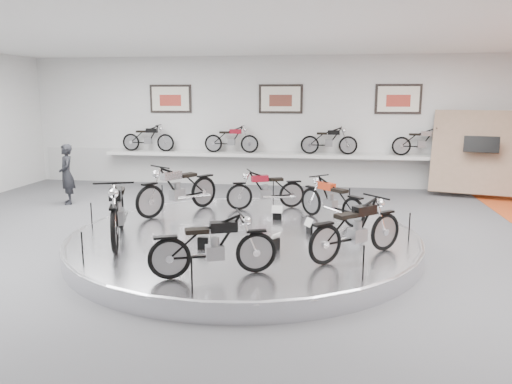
# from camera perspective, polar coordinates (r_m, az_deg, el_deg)

# --- Properties ---
(floor) EXTENTS (16.00, 16.00, 0.00)m
(floor) POSITION_cam_1_polar(r_m,az_deg,el_deg) (9.09, -1.70, -7.02)
(floor) COLOR #4F4F52
(floor) RESTS_ON ground
(ceiling) EXTENTS (16.00, 16.00, 0.00)m
(ceiling) POSITION_cam_1_polar(r_m,az_deg,el_deg) (8.72, -1.85, 18.83)
(ceiling) COLOR white
(ceiling) RESTS_ON wall_back
(wall_back) EXTENTS (16.00, 0.00, 16.00)m
(wall_back) POSITION_cam_1_polar(r_m,az_deg,el_deg) (15.60, 2.83, 8.01)
(wall_back) COLOR silver
(wall_back) RESTS_ON floor
(dado_band) EXTENTS (15.68, 0.04, 1.10)m
(dado_band) POSITION_cam_1_polar(r_m,az_deg,el_deg) (15.73, 2.77, 2.72)
(dado_band) COLOR #BCBCBA
(dado_band) RESTS_ON floor
(display_platform) EXTENTS (6.40, 6.40, 0.30)m
(display_platform) POSITION_cam_1_polar(r_m,az_deg,el_deg) (9.33, -1.38, -5.58)
(display_platform) COLOR silver
(display_platform) RESTS_ON floor
(platform_rim) EXTENTS (6.40, 6.40, 0.10)m
(platform_rim) POSITION_cam_1_polar(r_m,az_deg,el_deg) (9.29, -1.38, -4.87)
(platform_rim) COLOR #B2B2BA
(platform_rim) RESTS_ON display_platform
(shelf) EXTENTS (11.00, 0.55, 0.10)m
(shelf) POSITION_cam_1_polar(r_m,az_deg,el_deg) (15.39, 2.68, 4.23)
(shelf) COLOR silver
(shelf) RESTS_ON wall_back
(poster_left) EXTENTS (1.35, 0.06, 0.88)m
(poster_left) POSITION_cam_1_polar(r_m,az_deg,el_deg) (16.27, -9.74, 10.46)
(poster_left) COLOR #EDE6CF
(poster_left) RESTS_ON wall_back
(poster_center) EXTENTS (1.35, 0.06, 0.88)m
(poster_center) POSITION_cam_1_polar(r_m,az_deg,el_deg) (15.54, 2.84, 10.58)
(poster_center) COLOR #EDE6CF
(poster_center) RESTS_ON wall_back
(poster_right) EXTENTS (1.35, 0.06, 0.88)m
(poster_right) POSITION_cam_1_polar(r_m,az_deg,el_deg) (15.59, 15.95, 10.18)
(poster_right) COLOR #EDE6CF
(poster_right) RESTS_ON wall_back
(display_panel) EXTENTS (2.56, 1.52, 2.30)m
(display_panel) POSITION_cam_1_polar(r_m,az_deg,el_deg) (15.24, 23.94, 4.18)
(display_panel) COLOR #997862
(display_panel) RESTS_ON floor
(shelf_bike_a) EXTENTS (1.22, 0.43, 0.73)m
(shelf_bike_a) POSITION_cam_1_polar(r_m,az_deg,el_deg) (16.31, -12.23, 5.85)
(shelf_bike_a) COLOR black
(shelf_bike_a) RESTS_ON shelf
(shelf_bike_b) EXTENTS (1.22, 0.43, 0.73)m
(shelf_bike_b) POSITION_cam_1_polar(r_m,az_deg,el_deg) (15.57, -2.84, 5.85)
(shelf_bike_b) COLOR maroon
(shelf_bike_b) RESTS_ON shelf
(shelf_bike_c) EXTENTS (1.22, 0.43, 0.73)m
(shelf_bike_c) POSITION_cam_1_polar(r_m,az_deg,el_deg) (15.27, 8.33, 5.64)
(shelf_bike_c) COLOR black
(shelf_bike_c) RESTS_ON shelf
(shelf_bike_d) EXTENTS (1.22, 0.43, 0.73)m
(shelf_bike_d) POSITION_cam_1_polar(r_m,az_deg,el_deg) (15.50, 18.40, 5.28)
(shelf_bike_d) COLOR #AFAFB3
(shelf_bike_d) RESTS_ON shelf
(bike_a) EXTENTS (1.45, 1.48, 0.90)m
(bike_a) POSITION_cam_1_polar(r_m,az_deg,el_deg) (10.13, 8.60, -0.85)
(bike_a) COLOR red
(bike_a) RESTS_ON display_platform
(bike_b) EXTENTS (1.61, 1.04, 0.89)m
(bike_b) POSITION_cam_1_polar(r_m,az_deg,el_deg) (11.14, 1.14, 0.32)
(bike_b) COLOR maroon
(bike_b) RESTS_ON display_platform
(bike_c) EXTENTS (1.57, 1.87, 1.07)m
(bike_c) POSITION_cam_1_polar(r_m,az_deg,el_deg) (10.88, -8.91, 0.42)
(bike_c) COLOR #AFAFB3
(bike_c) RESTS_ON display_platform
(bike_d) EXTENTS (1.28, 2.03, 1.13)m
(bike_d) POSITION_cam_1_polar(r_m,az_deg,el_deg) (9.02, -15.57, -1.88)
(bike_d) COLOR black
(bike_d) RESTS_ON display_platform
(bike_e) EXTENTS (1.64, 1.07, 0.91)m
(bike_e) POSITION_cam_1_polar(r_m,az_deg,el_deg) (7.03, -4.88, -6.05)
(bike_e) COLOR black
(bike_e) RESTS_ON display_platform
(bike_f) EXTENTS (1.59, 1.49, 0.95)m
(bike_f) POSITION_cam_1_polar(r_m,az_deg,el_deg) (7.95, 11.44, -4.06)
(bike_f) COLOR black
(bike_f) RESTS_ON display_platform
(visitor) EXTENTS (0.63, 0.69, 1.57)m
(visitor) POSITION_cam_1_polar(r_m,az_deg,el_deg) (13.92, -20.82, 1.91)
(visitor) COLOR black
(visitor) RESTS_ON floor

